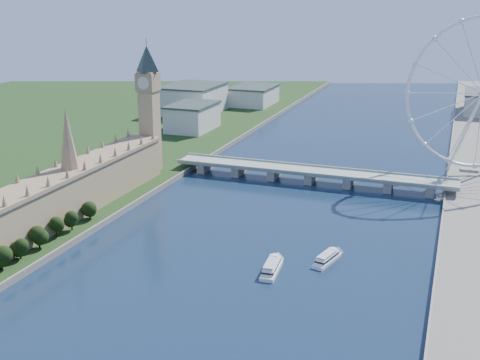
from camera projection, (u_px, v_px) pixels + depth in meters
The scene contains 6 objects.
parliament_range at pixel (72, 190), 391.23m from camera, with size 24.00×200.00×70.00m.
big_ben at pixel (148, 93), 474.02m from camera, with size 20.02×20.02×110.00m.
westminster_bridge at pixel (311, 174), 469.41m from camera, with size 220.00×22.00×9.50m.
city_skyline at pixel (399, 108), 686.96m from camera, with size 505.00×280.00×32.00m.
tour_boat_near at pixel (272, 272), 318.20m from camera, with size 7.53×29.47×6.51m, color white, non-canonical shape.
tour_boat_far at pixel (327, 262), 329.46m from camera, with size 6.84×26.94×5.92m, color white, non-canonical shape.
Camera 1 is at (102.46, -141.74, 140.09)m, focal length 45.00 mm.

